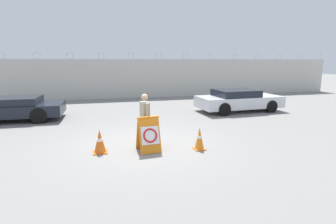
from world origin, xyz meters
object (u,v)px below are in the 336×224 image
at_px(parked_car_far_side, 238,100).
at_px(traffic_cone_mid, 199,139).
at_px(traffic_cone_near, 100,141).
at_px(parked_car_front_coupe, 9,108).
at_px(barricade_sign, 149,134).
at_px(security_guard, 145,117).

bearing_deg(parked_car_far_side, traffic_cone_mid, -131.78).
height_order(traffic_cone_mid, parked_car_far_side, parked_car_far_side).
xyz_separation_m(traffic_cone_near, parked_car_front_coupe, (-3.94, 5.46, 0.23)).
xyz_separation_m(traffic_cone_near, parked_car_far_side, (7.38, 4.88, 0.26)).
xyz_separation_m(barricade_sign, traffic_cone_near, (-1.44, 0.23, -0.18)).
bearing_deg(security_guard, barricade_sign, 174.32).
xyz_separation_m(barricade_sign, parked_car_far_side, (5.94, 5.11, 0.08)).
xyz_separation_m(barricade_sign, parked_car_front_coupe, (-5.38, 5.69, 0.05)).
bearing_deg(traffic_cone_near, security_guard, 12.87).
height_order(barricade_sign, traffic_cone_mid, barricade_sign).
distance_m(traffic_cone_near, parked_car_far_side, 8.85).
relative_size(traffic_cone_mid, parked_car_front_coupe, 0.15).
relative_size(security_guard, traffic_cone_near, 2.40).
height_order(security_guard, traffic_cone_mid, security_guard).
height_order(barricade_sign, parked_car_front_coupe, parked_car_front_coupe).
distance_m(barricade_sign, parked_car_far_side, 7.84).
height_order(barricade_sign, traffic_cone_near, barricade_sign).
bearing_deg(barricade_sign, security_guard, 85.55).
bearing_deg(parked_car_far_side, barricade_sign, -141.75).
distance_m(barricade_sign, security_guard, 0.69).
relative_size(barricade_sign, security_guard, 0.63).
bearing_deg(traffic_cone_mid, parked_car_front_coupe, 139.32).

